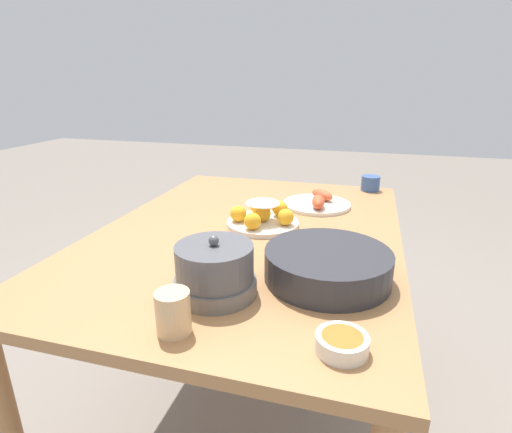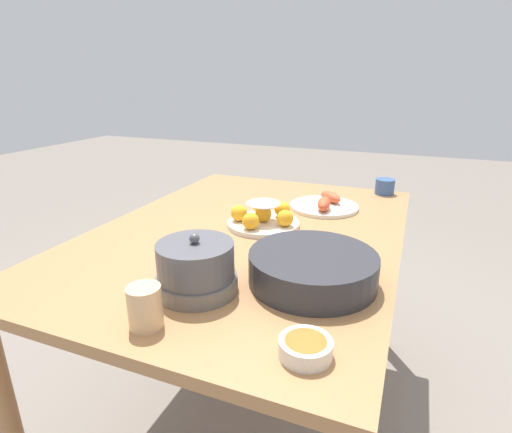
% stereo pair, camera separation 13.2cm
% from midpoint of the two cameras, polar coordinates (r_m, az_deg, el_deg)
% --- Properties ---
extents(ground_plane, '(12.00, 12.00, 0.00)m').
position_cam_midpoint_polar(ground_plane, '(1.75, -3.25, -25.91)').
color(ground_plane, slate).
extents(dining_table, '(1.34, 0.96, 0.76)m').
position_cam_midpoint_polar(dining_table, '(1.36, -3.77, -5.75)').
color(dining_table, '#A87547').
rests_on(dining_table, ground_plane).
extents(cake_plate, '(0.24, 0.24, 0.09)m').
position_cam_midpoint_polar(cake_plate, '(1.34, -1.84, -0.06)').
color(cake_plate, silver).
rests_on(cake_plate, dining_table).
extents(serving_bowl, '(0.31, 0.31, 0.08)m').
position_cam_midpoint_polar(serving_bowl, '(0.99, 6.44, -6.84)').
color(serving_bowl, '#2D2D33').
rests_on(serving_bowl, dining_table).
extents(sauce_bowl, '(0.10, 0.10, 0.03)m').
position_cam_midpoint_polar(sauce_bowl, '(0.77, 7.16, -17.63)').
color(sauce_bowl, silver).
rests_on(sauce_bowl, dining_table).
extents(seafood_platter, '(0.26, 0.26, 0.06)m').
position_cam_midpoint_polar(seafood_platter, '(1.56, 6.44, 1.96)').
color(seafood_platter, silver).
rests_on(seafood_platter, dining_table).
extents(cup_near, '(0.07, 0.07, 0.09)m').
position_cam_midpoint_polar(cup_near, '(0.83, -16.40, -13.16)').
color(cup_near, '#DBB27F').
rests_on(cup_near, dining_table).
extents(cup_far, '(0.08, 0.08, 0.07)m').
position_cam_midpoint_polar(cup_far, '(1.83, 14.06, 4.60)').
color(cup_far, '#38568E').
rests_on(cup_far, dining_table).
extents(warming_pot, '(0.19, 0.19, 0.15)m').
position_cam_midpoint_polar(warming_pot, '(0.93, -10.00, -7.72)').
color(warming_pot, '#66605B').
rests_on(warming_pot, dining_table).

